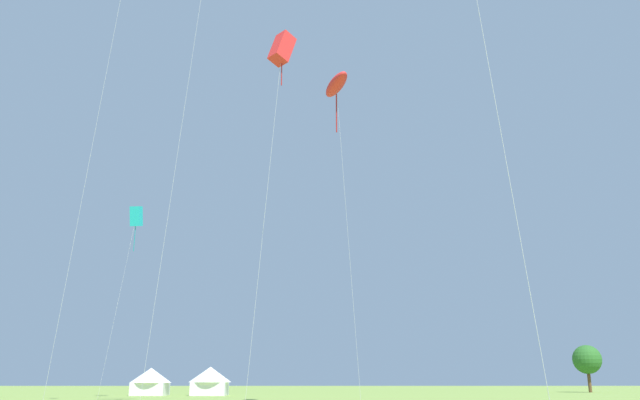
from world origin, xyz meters
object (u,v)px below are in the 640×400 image
object	(u,v)px
kite_red_parafoil	(336,85)
kite_cyan_box	(136,217)
festival_tent_left	(210,380)
tree_distant_left	(587,360)
kite_red_box	(282,49)
festival_tent_right	(151,380)

from	to	relation	value
kite_red_parafoil	kite_cyan_box	world-z (taller)	kite_red_parafoil
festival_tent_left	tree_distant_left	xyz separation A→B (m)	(48.38, 18.23, 2.64)
kite_red_parafoil	festival_tent_left	size ratio (longest dim) A/B	4.97
kite_red_box	festival_tent_left	world-z (taller)	kite_red_box
festival_tent_right	festival_tent_left	size ratio (longest dim) A/B	0.96
kite_red_box	festival_tent_right	xyz separation A→B (m)	(-15.39, 37.24, -18.89)
kite_red_parafoil	tree_distant_left	world-z (taller)	kite_red_parafoil
festival_tent_right	festival_tent_left	bearing A→B (deg)	0.00
kite_cyan_box	kite_red_box	bearing A→B (deg)	-60.08
festival_tent_right	tree_distant_left	world-z (taller)	tree_distant_left
kite_cyan_box	festival_tent_left	xyz separation A→B (m)	(6.28, 10.59, -15.28)
kite_cyan_box	tree_distant_left	world-z (taller)	kite_cyan_box
kite_red_parafoil	festival_tent_right	xyz separation A→B (m)	(-18.91, 29.55, -20.32)
kite_red_box	tree_distant_left	distance (m)	69.90
kite_red_parafoil	festival_tent_left	world-z (taller)	kite_red_parafoil
kite_red_parafoil	festival_tent_right	distance (m)	40.54
kite_red_box	tree_distant_left	world-z (taller)	kite_red_box
festival_tent_left	festival_tent_right	bearing A→B (deg)	180.00
tree_distant_left	kite_red_box	bearing A→B (deg)	-125.33
kite_red_box	festival_tent_right	world-z (taller)	kite_red_box
kite_red_parafoil	kite_red_box	bearing A→B (deg)	-114.58
festival_tent_left	kite_cyan_box	bearing A→B (deg)	-120.67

